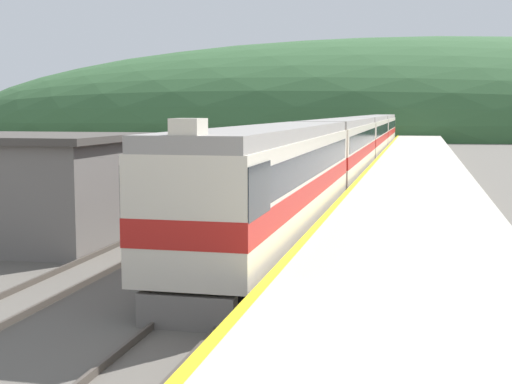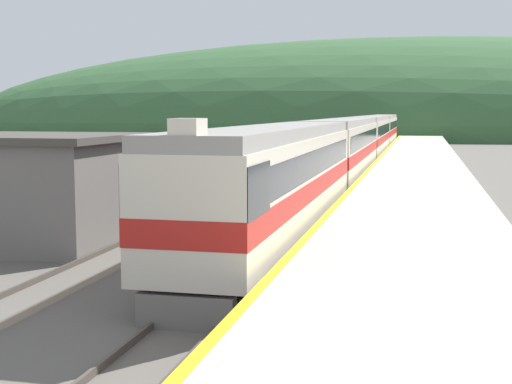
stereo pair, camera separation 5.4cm
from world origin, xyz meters
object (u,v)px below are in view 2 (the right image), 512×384
(carriage_fourth, at_px, (382,130))
(siding_train, at_px, (295,148))
(carriage_third, at_px, (369,136))
(express_train_lead_car, at_px, (275,181))
(carriage_second, at_px, (344,149))

(carriage_fourth, relative_size, siding_train, 0.46)
(carriage_fourth, bearing_deg, carriage_third, -90.00)
(express_train_lead_car, bearing_deg, carriage_fourth, 90.00)
(carriage_third, distance_m, siding_train, 15.06)
(express_train_lead_car, height_order, carriage_third, express_train_lead_car)
(carriage_third, height_order, siding_train, carriage_third)
(carriage_third, height_order, carriage_fourth, same)
(express_train_lead_car, bearing_deg, carriage_third, 90.00)
(carriage_fourth, height_order, siding_train, carriage_fourth)
(express_train_lead_car, height_order, siding_train, express_train_lead_car)
(siding_train, bearing_deg, carriage_second, -60.68)
(carriage_second, height_order, siding_train, carriage_second)
(express_train_lead_car, relative_size, carriage_second, 0.93)
(carriage_second, relative_size, carriage_third, 1.00)
(siding_train, bearing_deg, carriage_fourth, 82.84)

